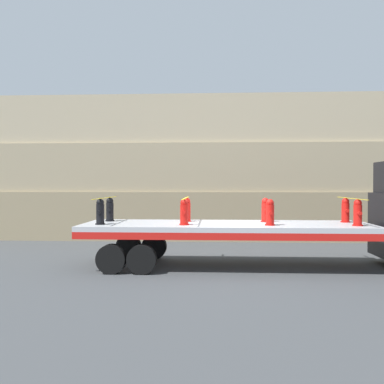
{
  "coord_description": "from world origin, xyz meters",
  "views": [
    {
      "loc": [
        -0.33,
        -12.85,
        2.48
      ],
      "look_at": [
        -1.03,
        0.0,
        2.25
      ],
      "focal_mm": 40.0,
      "sensor_mm": 36.0,
      "label": 1
    }
  ],
  "objects": [
    {
      "name": "cargo_strap_middle",
      "position": [
        -1.23,
        0.0,
        2.06
      ],
      "size": [
        0.05,
        2.78,
        0.01
      ],
      "color": "yellow",
      "rests_on": "fire_hydrant_red_near_1"
    },
    {
      "name": "fire_hydrant_red_far_3",
      "position": [
        3.69,
        0.57,
        1.67
      ],
      "size": [
        0.29,
        0.45,
        0.75
      ],
      "color": "red",
      "rests_on": "flatbed_trailer"
    },
    {
      "name": "ground_plane",
      "position": [
        0.0,
        0.0,
        0.0
      ],
      "size": [
        120.0,
        120.0,
        0.0
      ],
      "primitive_type": "plane",
      "color": "#3F4244"
    },
    {
      "name": "fire_hydrant_red_near_2",
      "position": [
        1.23,
        -0.57,
        1.67
      ],
      "size": [
        0.29,
        0.45,
        0.75
      ],
      "color": "red",
      "rests_on": "flatbed_trailer"
    },
    {
      "name": "fire_hydrant_black_far_0",
      "position": [
        -3.69,
        0.57,
        1.67
      ],
      "size": [
        0.29,
        0.45,
        0.75
      ],
      "color": "black",
      "rests_on": "flatbed_trailer"
    },
    {
      "name": "fire_hydrant_black_near_0",
      "position": [
        -3.69,
        -0.57,
        1.67
      ],
      "size": [
        0.29,
        0.45,
        0.75
      ],
      "color": "black",
      "rests_on": "flatbed_trailer"
    },
    {
      "name": "cargo_strap_rear",
      "position": [
        -3.69,
        0.0,
        2.06
      ],
      "size": [
        0.05,
        2.78,
        0.01
      ],
      "color": "yellow",
      "rests_on": "fire_hydrant_black_near_0"
    },
    {
      "name": "fire_hydrant_red_far_2",
      "position": [
        1.23,
        0.57,
        1.67
      ],
      "size": [
        0.29,
        0.45,
        0.75
      ],
      "color": "red",
      "rests_on": "flatbed_trailer"
    },
    {
      "name": "flatbed_trailer",
      "position": [
        -0.53,
        0.0,
        1.07
      ],
      "size": [
        8.57,
        2.68,
        1.31
      ],
      "color": "#B2B2B7",
      "rests_on": "ground_plane"
    },
    {
      "name": "rock_cliff",
      "position": [
        0.0,
        7.09,
        3.22
      ],
      "size": [
        60.0,
        3.3,
        6.44
      ],
      "color": "gray",
      "rests_on": "ground_plane"
    },
    {
      "name": "fire_hydrant_red_near_1",
      "position": [
        -1.23,
        -0.57,
        1.67
      ],
      "size": [
        0.29,
        0.45,
        0.75
      ],
      "color": "red",
      "rests_on": "flatbed_trailer"
    },
    {
      "name": "cargo_strap_front",
      "position": [
        3.69,
        0.0,
        2.06
      ],
      "size": [
        0.05,
        2.78,
        0.01
      ],
      "color": "yellow",
      "rests_on": "fire_hydrant_red_near_3"
    },
    {
      "name": "fire_hydrant_red_far_1",
      "position": [
        -1.23,
        0.57,
        1.67
      ],
      "size": [
        0.29,
        0.45,
        0.75
      ],
      "color": "red",
      "rests_on": "flatbed_trailer"
    },
    {
      "name": "fire_hydrant_red_near_3",
      "position": [
        3.69,
        -0.57,
        1.67
      ],
      "size": [
        0.29,
        0.45,
        0.75
      ],
      "color": "red",
      "rests_on": "flatbed_trailer"
    }
  ]
}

